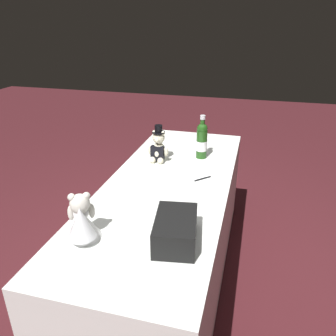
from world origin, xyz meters
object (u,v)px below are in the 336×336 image
Objects in this scene: teddy_bear_bride at (82,220)px; champagne_bottle at (202,140)px; signing_pen at (202,179)px; teddy_bear_groom at (158,148)px; gift_case_black at (176,230)px.

teddy_bear_bride is 0.73× the size of champagne_bottle.
signing_pen is at bearing -169.25° from champagne_bottle.
teddy_bear_groom reaches higher than gift_case_black.
teddy_bear_groom is at bearing 116.64° from champagne_bottle.
teddy_bear_bride is at bearing 175.74° from teddy_bear_groom.
teddy_bear_bride is 2.31× the size of signing_pen.
signing_pen is (-0.22, -0.35, -0.10)m from teddy_bear_groom.
champagne_bottle is (0.14, -0.28, 0.03)m from teddy_bear_groom.
teddy_bear_bride is at bearing 150.71° from signing_pen.
teddy_bear_groom reaches higher than signing_pen.
champagne_bottle is 0.99× the size of gift_case_black.
gift_case_black is at bearing -158.88° from teddy_bear_groom.
teddy_bear_groom is at bearing -4.26° from teddy_bear_bride.
signing_pen is 0.67m from gift_case_black.
teddy_bear_bride is 0.72× the size of gift_case_black.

